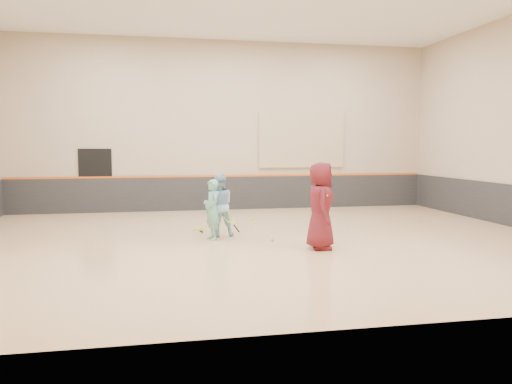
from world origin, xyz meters
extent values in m
cube|color=tan|center=(0.00, 0.00, -0.10)|extent=(15.00, 12.00, 0.20)
cube|color=tan|center=(0.00, 6.01, 3.00)|extent=(15.00, 0.02, 6.00)
cube|color=tan|center=(0.00, -6.01, 3.00)|extent=(15.00, 0.02, 6.00)
cube|color=#232326|center=(0.00, 5.97, 0.60)|extent=(14.90, 0.04, 1.20)
cube|color=#D85914|center=(0.00, 5.96, 1.22)|extent=(14.90, 0.03, 0.06)
cube|color=tan|center=(2.80, 5.95, 2.50)|extent=(3.20, 0.08, 2.00)
cube|color=black|center=(-4.50, 5.98, 1.10)|extent=(1.10, 0.05, 2.20)
imported|color=#6EBFA9|center=(-1.10, 0.31, 0.74)|extent=(0.48, 0.61, 1.48)
imported|color=#96C8E8|center=(-0.88, 0.76, 0.80)|extent=(0.81, 0.64, 1.60)
imported|color=maroon|center=(1.16, -1.23, 0.97)|extent=(0.79, 1.05, 1.94)
sphere|color=#AFCC2F|center=(0.31, -0.15, 0.03)|extent=(0.07, 0.07, 0.07)
sphere|color=gold|center=(1.23, -1.47, 1.23)|extent=(0.07, 0.07, 0.07)
sphere|color=yellow|center=(0.40, 2.52, 0.03)|extent=(0.07, 0.07, 0.07)
camera|label=1|loc=(-2.34, -11.76, 2.31)|focal=35.00mm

